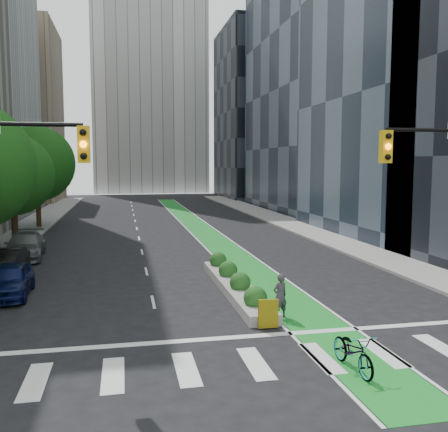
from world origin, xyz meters
name	(u,v)px	position (x,y,z in m)	size (l,w,h in m)	color
ground	(247,351)	(0.00, 0.00, 0.00)	(160.00, 160.00, 0.00)	black
sidewalk_left	(13,239)	(-11.80, 25.00, 0.07)	(3.60, 90.00, 0.15)	gray
sidewalk_right	(310,231)	(11.80, 25.00, 0.07)	(3.60, 90.00, 0.15)	gray
bike_lane_paint	(198,227)	(3.00, 30.00, 0.01)	(2.20, 70.00, 0.01)	#188727
building_tan_far	(9,114)	(-20.00, 66.00, 13.00)	(14.00, 16.00, 26.00)	tan
building_glass_far	(324,38)	(21.00, 45.00, 21.00)	(14.00, 24.00, 42.00)	#19212D
building_dark_end	(264,114)	(20.00, 68.00, 14.00)	(14.00, 18.00, 28.00)	black
building_distant	(148,17)	(2.00, 90.00, 35.00)	(22.00, 16.00, 70.00)	silver
tree_midfar	(13,175)	(-11.00, 22.00, 4.95)	(5.60, 5.60, 7.76)	black
tree_far	(37,164)	(-11.00, 32.00, 5.69)	(6.60, 6.60, 9.00)	black
median_planter	(235,283)	(1.20, 7.04, 0.37)	(1.20, 10.26, 1.10)	gray
bicycle	(353,351)	(2.52, -2.00, 0.56)	(0.74, 2.11, 1.11)	gray
cyclist	(280,296)	(2.00, 2.95, 0.83)	(0.60, 0.40, 1.66)	#37323C
parked_car_left_near	(10,280)	(-8.49, 8.08, 0.72)	(1.71, 4.25, 1.45)	#0B1444
parked_car_left_mid	(4,264)	(-9.50, 11.81, 0.72)	(1.53, 4.38, 1.44)	black
parked_car_left_far	(25,246)	(-9.50, 17.20, 0.77)	(2.17, 5.33, 1.55)	#4F5153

